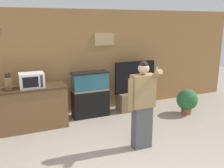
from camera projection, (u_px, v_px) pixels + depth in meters
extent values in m
cube|color=olive|center=(70.00, 63.00, 6.20)|extent=(10.00, 0.06, 2.60)
cube|color=tan|center=(104.00, 39.00, 6.38)|extent=(0.53, 0.02, 0.31)
cube|color=brown|center=(30.00, 109.00, 5.43)|extent=(1.54, 0.57, 0.90)
cube|color=#3D2A19|center=(29.00, 88.00, 5.32)|extent=(1.58, 0.61, 0.03)
cube|color=white|center=(32.00, 80.00, 5.27)|extent=(0.50, 0.36, 0.31)
cube|color=black|center=(31.00, 82.00, 5.09)|extent=(0.31, 0.01, 0.22)
cube|color=#2D2D33|center=(42.00, 81.00, 5.18)|extent=(0.05, 0.01, 0.25)
cube|color=brown|center=(9.00, 84.00, 5.13)|extent=(0.13, 0.11, 0.24)
cylinder|color=black|center=(5.00, 76.00, 5.07)|extent=(0.02, 0.02, 0.11)
cylinder|color=black|center=(7.00, 76.00, 5.08)|extent=(0.02, 0.02, 0.10)
cylinder|color=black|center=(8.00, 76.00, 5.09)|extent=(0.02, 0.02, 0.09)
cylinder|color=black|center=(9.00, 76.00, 5.10)|extent=(0.02, 0.02, 0.09)
cylinder|color=black|center=(10.00, 76.00, 5.11)|extent=(0.02, 0.02, 0.09)
cylinder|color=black|center=(5.00, 76.00, 5.11)|extent=(0.02, 0.02, 0.08)
cylinder|color=black|center=(6.00, 76.00, 5.12)|extent=(0.02, 0.02, 0.09)
cylinder|color=black|center=(8.00, 75.00, 5.13)|extent=(0.02, 0.02, 0.10)
cylinder|color=black|center=(9.00, 75.00, 5.14)|extent=(0.02, 0.02, 0.11)
cube|color=black|center=(90.00, 103.00, 6.18)|extent=(0.90, 0.36, 0.66)
cube|color=#937F5B|center=(90.00, 90.00, 6.10)|extent=(0.87, 0.35, 0.04)
cube|color=#285B70|center=(90.00, 81.00, 6.05)|extent=(0.86, 0.35, 0.45)
cube|color=black|center=(90.00, 73.00, 5.99)|extent=(0.90, 0.36, 0.03)
cube|color=brown|center=(135.00, 101.00, 6.69)|extent=(0.95, 0.40, 0.48)
cube|color=black|center=(135.00, 77.00, 6.53)|extent=(1.11, 0.05, 0.81)
cube|color=black|center=(135.00, 77.00, 6.56)|extent=(1.14, 0.01, 0.84)
cube|color=#515156|center=(142.00, 127.00, 4.62)|extent=(0.35, 0.19, 0.80)
cube|color=#A37F51|center=(143.00, 91.00, 4.45)|extent=(0.43, 0.21, 0.60)
sphere|color=tan|center=(144.00, 69.00, 4.35)|extent=(0.20, 0.20, 0.20)
sphere|color=black|center=(144.00, 65.00, 4.34)|extent=(0.16, 0.16, 0.16)
cylinder|color=#A37F51|center=(131.00, 95.00, 4.37)|extent=(0.11, 0.11, 0.57)
cylinder|color=#A37F51|center=(156.00, 75.00, 4.33)|extent=(0.10, 0.31, 0.26)
cylinder|color=white|center=(157.00, 70.00, 4.29)|extent=(0.02, 0.06, 0.11)
cylinder|color=#2856B2|center=(158.00, 67.00, 4.26)|extent=(0.02, 0.03, 0.05)
cylinder|color=brown|center=(186.00, 111.00, 6.40)|extent=(0.26, 0.26, 0.15)
sphere|color=#286033|center=(187.00, 100.00, 6.33)|extent=(0.53, 0.53, 0.53)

